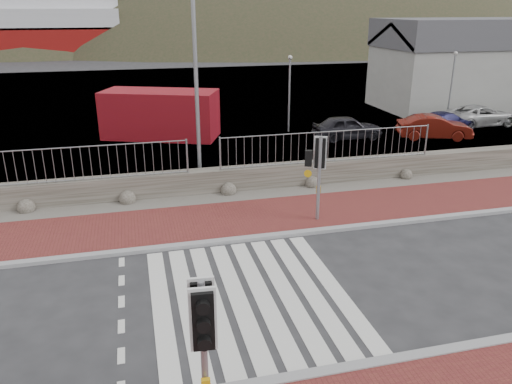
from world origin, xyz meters
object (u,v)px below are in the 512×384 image
object	(u,v)px
car_c	(445,122)
car_d	(480,115)
traffic_signal_far	(318,161)
car_a	(347,127)
car_b	(434,127)
streetlight	(199,59)
traffic_signal_near	(203,327)
shipping_container	(161,114)

from	to	relation	value
car_c	car_d	size ratio (longest dim) A/B	0.88
traffic_signal_far	car_d	size ratio (longest dim) A/B	0.66
car_a	car_d	world-z (taller)	car_a
car_b	car_d	distance (m)	4.83
streetlight	car_c	size ratio (longest dim) A/B	2.26
streetlight	car_b	xyz separation A→B (m)	(12.79, 4.37, -4.17)
traffic_signal_near	traffic_signal_far	distance (m)	8.99
car_b	car_d	size ratio (longest dim) A/B	0.87
shipping_container	car_d	bearing A→B (deg)	16.25
car_b	traffic_signal_far	bearing A→B (deg)	149.06
car_a	streetlight	bearing A→B (deg)	124.34
car_c	car_a	bearing A→B (deg)	77.80
streetlight	shipping_container	world-z (taller)	streetlight
shipping_container	car_a	world-z (taller)	shipping_container
traffic_signal_near	streetlight	world-z (taller)	streetlight
shipping_container	car_d	world-z (taller)	shipping_container
traffic_signal_far	car_d	distance (m)	17.79
car_b	traffic_signal_near	bearing A→B (deg)	155.88
traffic_signal_near	shipping_container	xyz separation A→B (m)	(0.68, 20.13, -0.82)
shipping_container	traffic_signal_near	bearing A→B (deg)	-70.12
traffic_signal_near	car_b	world-z (taller)	traffic_signal_near
traffic_signal_far	shipping_container	distance (m)	13.16
shipping_container	traffic_signal_far	bearing A→B (deg)	-50.19
traffic_signal_near	car_b	size ratio (longest dim) A/B	0.76
streetlight	car_c	world-z (taller)	streetlight
streetlight	shipping_container	xyz separation A→B (m)	(-1.04, 8.23, -3.57)
car_a	car_b	bearing A→B (deg)	-101.82
traffic_signal_near	car_d	bearing A→B (deg)	48.92
car_d	traffic_signal_far	bearing A→B (deg)	122.35
shipping_container	car_a	distance (m)	9.82
streetlight	shipping_container	bearing A→B (deg)	95.86
car_a	car_c	bearing A→B (deg)	-85.72
traffic_signal_far	car_b	bearing A→B (deg)	-116.43
traffic_signal_near	streetlight	bearing A→B (deg)	86.46
car_a	car_c	distance (m)	6.00
traffic_signal_far	shipping_container	world-z (taller)	traffic_signal_far
car_c	car_d	bearing A→B (deg)	-90.18
car_c	car_d	distance (m)	2.91
traffic_signal_far	shipping_container	bearing A→B (deg)	-49.89
car_b	car_c	size ratio (longest dim) A/B	0.99
car_a	car_d	distance (m)	8.86
car_b	shipping_container	bearing A→B (deg)	92.00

